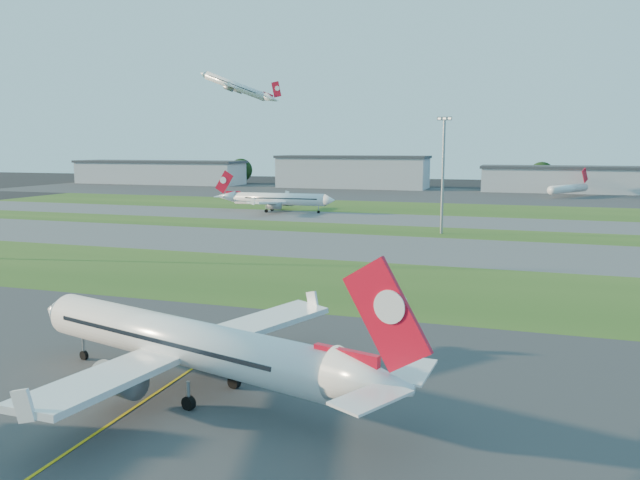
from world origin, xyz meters
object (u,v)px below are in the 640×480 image
at_px(airliner_parked, 183,343).
at_px(light_mast_centre, 443,167).
at_px(airliner_taxiing, 278,199).
at_px(mini_jet_near, 568,189).

distance_m(airliner_parked, light_mast_centre, 98.97).
xyz_separation_m(airliner_taxiing, mini_jet_near, (86.03, 87.27, -0.54)).
xyz_separation_m(airliner_taxiing, light_mast_centre, (52.11, -32.35, 10.99)).
bearing_deg(light_mast_centre, mini_jet_near, 74.16).
relative_size(airliner_parked, airliner_taxiing, 1.01).
distance_m(mini_jet_near, light_mast_centre, 124.87).
height_order(airliner_taxiing, light_mast_centre, light_mast_centre).
bearing_deg(mini_jet_near, light_mast_centre, -164.94).
bearing_deg(airliner_parked, airliner_taxiing, 124.46).
bearing_deg(airliner_taxiing, airliner_parked, 106.90).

